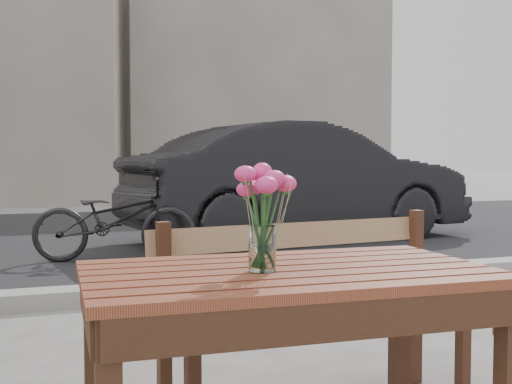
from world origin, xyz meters
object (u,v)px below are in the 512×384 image
main_vase (262,204)px  parked_car (300,182)px  main_table (288,309)px  bicycle (115,219)px

main_vase → parked_car: bearing=65.2°
main_vase → main_table: bearing=11.7°
main_vase → bicycle: main_vase is taller
main_vase → parked_car: size_ratio=0.07×
main_table → parked_car: (2.56, 5.72, 0.13)m
main_table → bicycle: bearing=90.9°
parked_car → bicycle: size_ratio=2.74×
main_table → main_vase: 0.32m
main_table → parked_car: parked_car is taller
main_table → main_vase: size_ratio=3.93×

